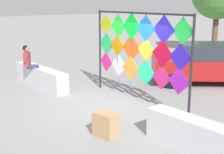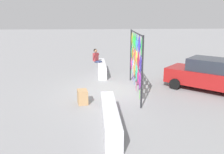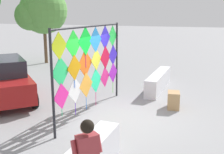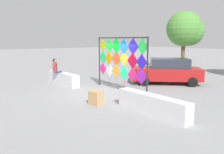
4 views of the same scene
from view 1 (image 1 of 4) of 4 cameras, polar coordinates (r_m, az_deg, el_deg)
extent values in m
plane|color=gray|center=(9.29, -0.81, -5.95)|extent=(120.00, 120.00, 0.00)
cube|color=silver|center=(12.05, -13.12, 0.08)|extent=(3.25, 0.48, 0.71)
cube|color=silver|center=(6.71, 18.26, -11.45)|extent=(3.25, 0.48, 0.71)
cylinder|color=#232328|center=(11.27, -2.24, 5.06)|extent=(0.07, 0.07, 2.86)
cylinder|color=#232328|center=(8.27, 14.52, 1.42)|extent=(0.07, 0.07, 2.86)
cylinder|color=#232328|center=(9.52, 5.03, 11.76)|extent=(4.15, 0.28, 0.06)
cube|color=#F62595|center=(11.03, -1.09, 2.86)|extent=(0.72, 0.05, 0.72)
cylinder|color=#16E576|center=(11.14, -1.04, 0.50)|extent=(0.02, 0.02, 0.22)
cube|color=white|center=(10.49, 1.22, 2.16)|extent=(0.77, 0.05, 0.77)
cylinder|color=#5416E5|center=(10.63, 1.25, -0.82)|extent=(0.02, 0.02, 0.36)
cube|color=#F6A233|center=(10.00, 3.46, 1.63)|extent=(0.82, 0.06, 0.82)
cylinder|color=blue|center=(10.15, 3.45, -1.70)|extent=(0.02, 0.02, 0.39)
cube|color=#26F8A3|center=(9.52, 6.24, 0.83)|extent=(0.83, 0.06, 0.83)
cylinder|color=#E5166A|center=(9.69, 6.18, -2.88)|extent=(0.02, 0.02, 0.46)
cube|color=#E7257D|center=(9.05, 9.12, -0.10)|extent=(0.74, 0.05, 0.74)
cube|color=#AB20CC|center=(8.59, 12.28, -0.82)|extent=(0.77, 0.05, 0.77)
cylinder|color=#3EE516|center=(8.76, 12.13, -4.53)|extent=(0.02, 0.02, 0.41)
cube|color=#26D26A|center=(10.91, -0.98, 6.24)|extent=(0.82, 0.06, 0.82)
cube|color=orange|center=(10.39, 0.99, 5.87)|extent=(0.74, 0.05, 0.74)
cylinder|color=blue|center=(10.47, 1.02, 3.25)|extent=(0.02, 0.02, 0.23)
cube|color=orange|center=(9.89, 3.61, 5.46)|extent=(0.88, 0.06, 0.88)
cube|color=yellow|center=(9.36, 6.31, 5.02)|extent=(0.72, 0.05, 0.72)
cube|color=red|center=(8.88, 9.32, 4.26)|extent=(0.81, 0.06, 0.81)
cube|color=#331BCF|center=(8.45, 12.56, 3.57)|extent=(0.77, 0.05, 0.77)
cylinder|color=#CAE516|center=(8.57, 12.41, -0.19)|extent=(0.02, 0.02, 0.38)
cube|color=#BED218|center=(10.87, -1.13, 9.86)|extent=(0.72, 0.05, 0.72)
cylinder|color=#2C16E5|center=(10.92, -1.07, 7.19)|extent=(0.02, 0.02, 0.30)
cube|color=#21F834|center=(10.32, 1.17, 9.47)|extent=(0.80, 0.06, 0.80)
cylinder|color=#E516D3|center=(10.39, 1.20, 6.16)|extent=(0.02, 0.02, 0.40)
cube|color=#0DEB31|center=(9.79, 3.64, 9.38)|extent=(0.87, 0.06, 0.87)
cylinder|color=#E516C3|center=(9.86, 3.63, 5.77)|extent=(0.02, 0.02, 0.38)
cube|color=#2388DA|center=(9.31, 6.26, 8.99)|extent=(0.82, 0.06, 0.82)
cylinder|color=orange|center=(9.38, 6.22, 5.73)|extent=(0.02, 0.02, 0.25)
cube|color=#3124DC|center=(8.80, 9.58, 8.67)|extent=(0.83, 0.06, 0.83)
cube|color=#25E34B|center=(8.37, 13.01, 8.29)|extent=(0.76, 0.05, 0.76)
cylinder|color=navy|center=(12.01, -13.60, 0.01)|extent=(0.11, 0.11, 0.71)
cylinder|color=navy|center=(11.97, -14.62, 1.80)|extent=(0.35, 0.39, 0.13)
cube|color=navy|center=(12.08, -13.23, -1.42)|extent=(0.23, 0.25, 0.09)
cylinder|color=navy|center=(12.17, -13.44, 0.20)|extent=(0.11, 0.11, 0.71)
cylinder|color=navy|center=(12.13, -14.45, 1.97)|extent=(0.35, 0.39, 0.13)
cube|color=navy|center=(12.24, -13.08, -1.21)|extent=(0.23, 0.25, 0.09)
cube|color=#993338|center=(12.04, -15.53, 3.22)|extent=(0.40, 0.38, 0.52)
sphere|color=#A37556|center=(11.98, -15.65, 5.10)|extent=(0.22, 0.22, 0.22)
sphere|color=black|center=(11.98, -15.75, 5.17)|extent=(0.22, 0.22, 0.22)
cylinder|color=#993338|center=(11.82, -15.70, 3.27)|extent=(0.17, 0.19, 0.31)
cylinder|color=#993338|center=(12.24, -15.21, 3.65)|extent=(0.17, 0.19, 0.31)
cube|color=maroon|center=(12.63, 16.88, 1.75)|extent=(4.04, 4.16, 0.73)
cube|color=#282D38|center=(12.55, 17.73, 4.66)|extent=(2.67, 2.71, 0.58)
cylinder|color=black|center=(11.60, 11.16, -0.78)|extent=(0.52, 0.54, 0.54)
cylinder|color=black|center=(13.28, 10.08, 1.11)|extent=(0.52, 0.54, 0.54)
cube|color=tan|center=(7.41, -1.13, -8.81)|extent=(0.62, 0.49, 0.58)
cylinder|color=brown|center=(20.11, 18.59, 8.02)|extent=(0.34, 0.34, 2.72)
camera|label=2|loc=(6.13, 88.64, 3.77)|focal=36.83mm
camera|label=3|loc=(14.80, -28.97, 12.41)|focal=44.03mm
camera|label=4|loc=(2.95, 157.79, -21.01)|focal=37.72mm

